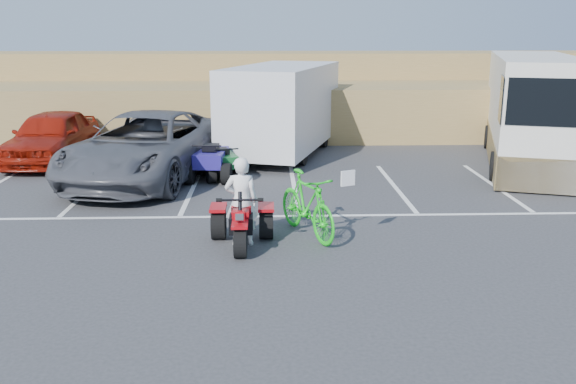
{
  "coord_description": "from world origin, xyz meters",
  "views": [
    {
      "loc": [
        -0.72,
        -10.73,
        4.06
      ],
      "look_at": [
        -0.32,
        0.77,
        1.0
      ],
      "focal_mm": 38.0,
      "sensor_mm": 36.0,
      "label": 1
    }
  ],
  "objects_px": {
    "rv_motorhome": "(529,116)",
    "cargo_trailer": "(283,107)",
    "red_trike_atv": "(242,246)",
    "quad_atv_blue": "(212,179)",
    "green_dirt_bike": "(307,205)",
    "grey_pickup": "(146,147)",
    "quad_atv_green": "(223,178)",
    "rider": "(241,201)",
    "red_car": "(51,136)"
  },
  "relations": [
    {
      "from": "green_dirt_bike",
      "to": "cargo_trailer",
      "type": "height_order",
      "value": "cargo_trailer"
    },
    {
      "from": "rider",
      "to": "rv_motorhome",
      "type": "xyz_separation_m",
      "value": [
        8.85,
        7.68,
        0.54
      ]
    },
    {
      "from": "rider",
      "to": "red_car",
      "type": "relative_size",
      "value": 0.36
    },
    {
      "from": "grey_pickup",
      "to": "cargo_trailer",
      "type": "xyz_separation_m",
      "value": [
        3.89,
        3.52,
        0.67
      ]
    },
    {
      "from": "rv_motorhome",
      "to": "cargo_trailer",
      "type": "bearing_deg",
      "value": -171.75
    },
    {
      "from": "grey_pickup",
      "to": "red_trike_atv",
      "type": "bearing_deg",
      "value": -51.1
    },
    {
      "from": "rider",
      "to": "quad_atv_green",
      "type": "height_order",
      "value": "rider"
    },
    {
      "from": "red_car",
      "to": "quad_atv_green",
      "type": "distance_m",
      "value": 6.09
    },
    {
      "from": "red_trike_atv",
      "to": "cargo_trailer",
      "type": "xyz_separation_m",
      "value": [
        1.03,
        9.14,
        1.59
      ]
    },
    {
      "from": "green_dirt_bike",
      "to": "cargo_trailer",
      "type": "xyz_separation_m",
      "value": [
        -0.27,
        8.54,
        0.93
      ]
    },
    {
      "from": "red_trike_atv",
      "to": "cargo_trailer",
      "type": "height_order",
      "value": "cargo_trailer"
    },
    {
      "from": "red_trike_atv",
      "to": "rv_motorhome",
      "type": "distance_m",
      "value": 11.9
    },
    {
      "from": "cargo_trailer",
      "to": "quad_atv_blue",
      "type": "height_order",
      "value": "cargo_trailer"
    },
    {
      "from": "red_car",
      "to": "quad_atv_blue",
      "type": "distance_m",
      "value": 5.9
    },
    {
      "from": "red_car",
      "to": "quad_atv_blue",
      "type": "relative_size",
      "value": 2.83
    },
    {
      "from": "rv_motorhome",
      "to": "red_car",
      "type": "bearing_deg",
      "value": -163.3
    },
    {
      "from": "red_car",
      "to": "rv_motorhome",
      "type": "distance_m",
      "value": 15.16
    },
    {
      "from": "green_dirt_bike",
      "to": "quad_atv_green",
      "type": "height_order",
      "value": "green_dirt_bike"
    },
    {
      "from": "rider",
      "to": "cargo_trailer",
      "type": "height_order",
      "value": "cargo_trailer"
    },
    {
      "from": "red_car",
      "to": "green_dirt_bike",
      "type": "bearing_deg",
      "value": -42.21
    },
    {
      "from": "rv_motorhome",
      "to": "rider",
      "type": "bearing_deg",
      "value": -121.3
    },
    {
      "from": "grey_pickup",
      "to": "rv_motorhome",
      "type": "bearing_deg",
      "value": 22.66
    },
    {
      "from": "grey_pickup",
      "to": "rv_motorhome",
      "type": "height_order",
      "value": "rv_motorhome"
    },
    {
      "from": "quad_atv_blue",
      "to": "grey_pickup",
      "type": "bearing_deg",
      "value": -177.32
    },
    {
      "from": "quad_atv_blue",
      "to": "green_dirt_bike",
      "type": "bearing_deg",
      "value": -59.38
    },
    {
      "from": "green_dirt_bike",
      "to": "rv_motorhome",
      "type": "bearing_deg",
      "value": 19.27
    },
    {
      "from": "red_trike_atv",
      "to": "cargo_trailer",
      "type": "bearing_deg",
      "value": 83.56
    },
    {
      "from": "rider",
      "to": "cargo_trailer",
      "type": "bearing_deg",
      "value": -96.55
    },
    {
      "from": "rider",
      "to": "quad_atv_blue",
      "type": "bearing_deg",
      "value": -78.91
    },
    {
      "from": "red_car",
      "to": "quad_atv_green",
      "type": "bearing_deg",
      "value": -21.02
    },
    {
      "from": "cargo_trailer",
      "to": "quad_atv_green",
      "type": "distance_m",
      "value": 4.19
    },
    {
      "from": "grey_pickup",
      "to": "rv_motorhome",
      "type": "distance_m",
      "value": 11.92
    },
    {
      "from": "grey_pickup",
      "to": "quad_atv_blue",
      "type": "height_order",
      "value": "grey_pickup"
    },
    {
      "from": "grey_pickup",
      "to": "quad_atv_green",
      "type": "xyz_separation_m",
      "value": [
        2.09,
        0.08,
        -0.93
      ]
    },
    {
      "from": "rider",
      "to": "green_dirt_bike",
      "type": "bearing_deg",
      "value": -160.91
    },
    {
      "from": "quad_atv_blue",
      "to": "cargo_trailer",
      "type": "bearing_deg",
      "value": 64.96
    },
    {
      "from": "red_trike_atv",
      "to": "cargo_trailer",
      "type": "relative_size",
      "value": 0.25
    },
    {
      "from": "rv_motorhome",
      "to": "green_dirt_bike",
      "type": "bearing_deg",
      "value": -118.49
    },
    {
      "from": "rider",
      "to": "grey_pickup",
      "type": "bearing_deg",
      "value": -62.4
    },
    {
      "from": "red_trike_atv",
      "to": "red_car",
      "type": "distance_m",
      "value": 10.3
    },
    {
      "from": "red_car",
      "to": "cargo_trailer",
      "type": "relative_size",
      "value": 0.71
    },
    {
      "from": "rider",
      "to": "red_car",
      "type": "height_order",
      "value": "rider"
    },
    {
      "from": "rider",
      "to": "green_dirt_bike",
      "type": "xyz_separation_m",
      "value": [
        1.3,
        0.45,
        -0.21
      ]
    },
    {
      "from": "cargo_trailer",
      "to": "green_dirt_bike",
      "type": "bearing_deg",
      "value": -70.76
    },
    {
      "from": "rider",
      "to": "quad_atv_green",
      "type": "xyz_separation_m",
      "value": [
        -0.77,
        5.55,
        -0.87
      ]
    },
    {
      "from": "cargo_trailer",
      "to": "quad_atv_green",
      "type": "relative_size",
      "value": 4.67
    },
    {
      "from": "rider",
      "to": "red_car",
      "type": "xyz_separation_m",
      "value": [
        -6.3,
        7.95,
        -0.05
      ]
    },
    {
      "from": "cargo_trailer",
      "to": "quad_atv_green",
      "type": "bearing_deg",
      "value": -100.2
    },
    {
      "from": "green_dirt_bike",
      "to": "red_trike_atv",
      "type": "bearing_deg",
      "value": -179.77
    },
    {
      "from": "red_car",
      "to": "cargo_trailer",
      "type": "xyz_separation_m",
      "value": [
        7.34,
        1.03,
        0.77
      ]
    }
  ]
}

